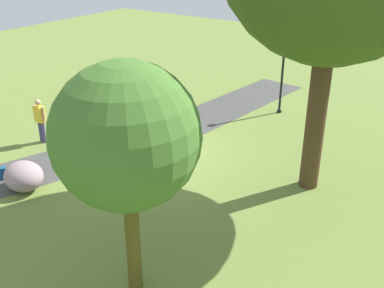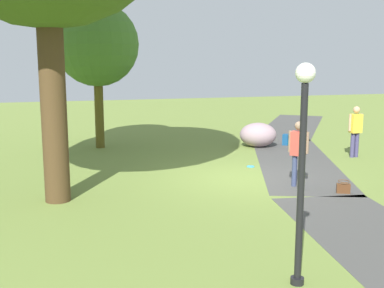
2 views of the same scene
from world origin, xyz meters
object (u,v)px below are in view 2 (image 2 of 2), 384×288
Objects in this scene: woman_with_handbag at (298,149)px; frisbee_on_grass at (251,166)px; lamp_post at (302,150)px; lawn_boulder at (258,135)px; handbag_on_grass at (343,188)px; man_near_boulder at (356,128)px; young_tree_near_path at (97,45)px; backpack_by_boulder at (286,140)px.

woman_with_handbag is 2.60m from frisbee_on_grass.
lamp_post is 11.08m from lawn_boulder.
man_near_boulder is at bearing -35.53° from handbag_on_grass.
handbag_on_grass is (-3.70, 2.64, -0.82)m from man_near_boulder.
lawn_boulder is 6.26m from handbag_on_grass.
backpack_by_boulder is (-1.23, -6.67, -3.42)m from young_tree_near_path.
woman_with_handbag is (-6.66, -4.42, -2.65)m from young_tree_near_path.
lamp_post is 2.06× the size of lawn_boulder.
lamp_post is at bearing 142.94° from man_near_boulder.
woman_with_handbag reaches higher than man_near_boulder.
woman_with_handbag is at bearing 168.20° from lawn_boulder.
handbag_on_grass reaches higher than frisbee_on_grass.
lamp_post is 1.92× the size of woman_with_handbag.
young_tree_near_path reaches higher than woman_with_handbag.
young_tree_near_path reaches higher than frisbee_on_grass.
frisbee_on_grass is at bearing 139.74° from backpack_by_boulder.
woman_with_handbag is 5.93m from backpack_by_boulder.
man_near_boulder reaches higher than frisbee_on_grass.
backpack_by_boulder is at bearing -24.36° from lamp_post.
handbag_on_grass is 6.44m from backpack_by_boulder.
young_tree_near_path reaches higher than man_near_boulder.
man_near_boulder is at bearing -50.32° from woman_with_handbag.
lawn_boulder is at bearing -2.95° from handbag_on_grass.
frisbee_on_grass is (-3.04, 2.57, -0.18)m from backpack_by_boulder.
woman_with_handbag is 4.18× the size of backpack_by_boulder.
lamp_post is at bearing 141.62° from handbag_on_grass.
young_tree_near_path is 14.25× the size of handbag_on_grass.
man_near_boulder is (2.86, -3.45, -0.00)m from woman_with_handbag.
frisbee_on_grass is at bearing -136.14° from young_tree_near_path.
young_tree_near_path is at bearing 9.58° from lamp_post.
man_near_boulder is 7.20× the size of frisbee_on_grass.
backpack_by_boulder reaches higher than handbag_on_grass.
frisbee_on_grass is (7.36, -2.14, -1.99)m from lamp_post.
frisbee_on_grass is (-0.46, 3.77, -0.95)m from man_near_boulder.
lamp_post is 9.86m from man_near_boulder.
woman_with_handbag is 1.43m from handbag_on_grass.
man_near_boulder reaches higher than lawn_boulder.
lamp_post is 8.99× the size of handbag_on_grass.
lawn_boulder is (10.36, -3.58, -1.57)m from lamp_post.
woman_with_handbag is 4.67× the size of handbag_on_grass.
man_near_boulder is (-3.80, -7.87, -2.65)m from young_tree_near_path.
lamp_post reaches higher than handbag_on_grass.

